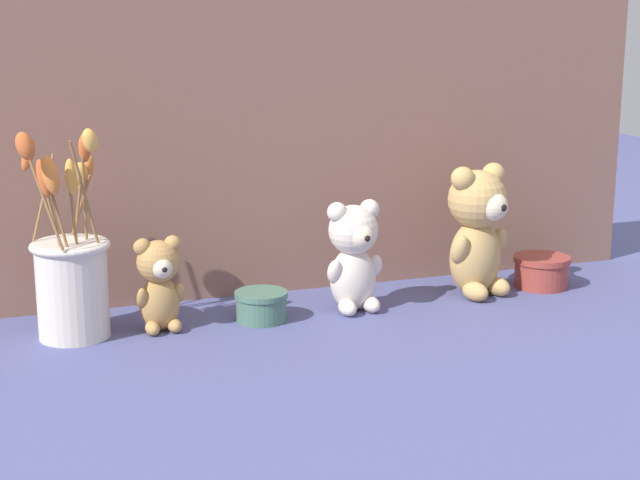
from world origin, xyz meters
The scene contains 8 objects.
ground_plane centered at (0.00, 0.00, 0.00)m, with size 4.00×4.00×0.00m, color #4C5184.
backdrop_wall centered at (0.00, 0.17, 0.38)m, with size 1.37×0.02×0.76m.
teddy_bear_large centered at (0.30, 0.02, 0.12)m, with size 0.13×0.12×0.24m.
teddy_bear_medium centered at (0.06, 0.01, 0.10)m, with size 0.10×0.10×0.19m.
teddy_bear_small centered at (-0.28, 0.01, 0.08)m, with size 0.08×0.08×0.15m.
flower_vase centered at (-0.41, 0.02, 0.10)m, with size 0.14×0.16×0.34m.
decorative_tin_tall centered at (-0.11, 0.01, 0.03)m, with size 0.09×0.09×0.05m.
decorative_tin_short centered at (0.44, 0.03, 0.03)m, with size 0.10×0.10×0.06m.
Camera 1 is at (-0.53, -1.49, 0.50)m, focal length 55.00 mm.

